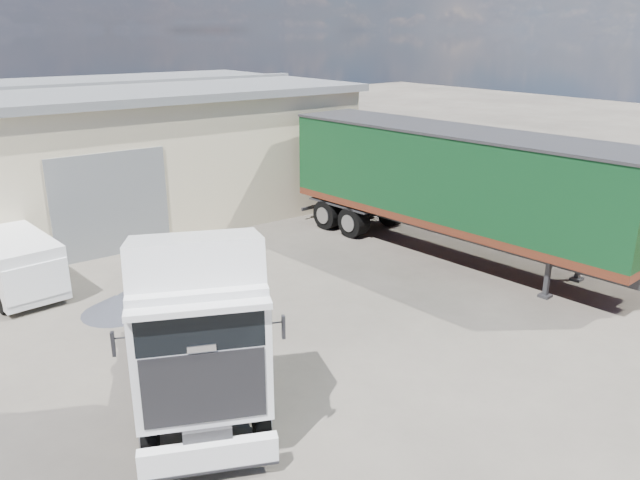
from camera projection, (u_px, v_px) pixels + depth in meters
ground at (338, 348)px, 15.38m from camera, size 120.00×120.00×0.00m
brick_boundary_wall at (465, 186)px, 26.07m from camera, size 0.35×26.00×2.50m
tractor_unit at (200, 338)px, 12.15m from camera, size 4.64×6.51×4.17m
box_trailer at (452, 179)px, 21.09m from camera, size 4.00×13.31×4.36m
panel_van at (14, 263)px, 18.41m from camera, size 2.14×4.44×1.76m
gravel_heap at (171, 285)px, 18.14m from camera, size 5.86×5.59×0.88m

